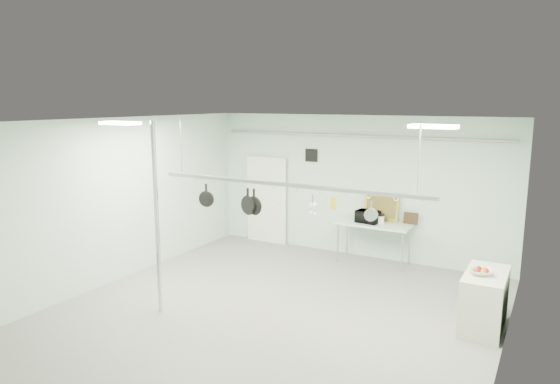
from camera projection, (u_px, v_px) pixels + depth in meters
The scene contains 25 objects.
floor at pixel (265, 319), 8.16m from camera, with size 8.00×8.00×0.00m, color gray.
ceiling at pixel (264, 122), 7.58m from camera, with size 7.00×8.00×0.02m, color silver.
back_wall at pixel (355, 186), 11.29m from camera, with size 7.00×0.02×3.20m, color #AED1BC.
right_wall at pixel (505, 257), 6.19m from camera, with size 0.02×8.00×3.20m, color #AED1BC.
door at pixel (267, 201), 12.45m from camera, with size 1.10×0.10×2.20m, color silver.
wall_vent at pixel (311, 155), 11.68m from camera, with size 0.30×0.04×0.30m, color black.
conduit_pipe at pixel (355, 136), 11.00m from camera, with size 0.07×0.07×6.60m, color gray.
chrome_pole at pixel (157, 219), 8.17m from camera, with size 0.08×0.08×3.20m, color silver.
prep_table at pixel (374, 226), 10.81m from camera, with size 1.60×0.70×0.91m.
side_cabinet at pixel (484, 300), 7.76m from camera, with size 0.60×1.20×0.90m, color beige.
pot_rack at pixel (285, 183), 7.91m from camera, with size 4.80×0.06×1.00m.
light_panel_left at pixel (120, 123), 7.96m from camera, with size 0.65×0.30×0.05m, color white.
light_panel_right at pixel (433, 126), 6.94m from camera, with size 0.65×0.30×0.05m, color white.
microwave at pixel (368, 217), 10.79m from camera, with size 0.49×0.33×0.27m, color black.
coffee_canister at pixel (381, 220), 10.70m from camera, with size 0.14×0.14×0.18m, color white.
painting_large at pixel (381, 208), 10.97m from camera, with size 0.78×0.05×0.58m, color gold.
painting_small at pixel (411, 218), 10.68m from camera, with size 0.30×0.04×0.25m, color black.
fruit_bowl at pixel (481, 272), 7.61m from camera, with size 0.34×0.34×0.08m, color silver.
skillet_left at pixel (206, 195), 8.73m from camera, with size 0.28×0.06×0.39m, color black, non-canonical shape.
skillet_mid at pixel (248, 201), 8.32m from camera, with size 0.33×0.06×0.44m, color black, non-canonical shape.
skillet_right at pixel (254, 202), 8.26m from camera, with size 0.32×0.06×0.45m, color black, non-canonical shape.
whisk at pixel (313, 206), 7.73m from camera, with size 0.19×0.19×0.35m, color silver, non-canonical shape.
grater at pixel (334, 203), 7.55m from camera, with size 0.08×0.02×0.21m, color yellow, non-canonical shape.
saucepan at pixel (371, 211), 7.28m from camera, with size 0.18×0.10×0.32m, color silver, non-canonical shape.
fruit_cluster at pixel (481, 269), 7.60m from camera, with size 0.24×0.24×0.09m, color #A7180F, non-canonical shape.
Camera 1 is at (3.96, -6.55, 3.52)m, focal length 32.00 mm.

